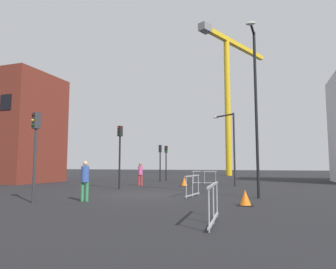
% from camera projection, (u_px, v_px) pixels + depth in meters
% --- Properties ---
extents(ground, '(160.00, 160.00, 0.00)m').
position_uv_depth(ground, '(143.00, 195.00, 16.22)').
color(ground, black).
extents(brick_building, '(7.32, 6.31, 9.93)m').
position_uv_depth(brick_building, '(14.00, 129.00, 28.36)').
color(brick_building, maroon).
rests_on(brick_building, ground).
extents(construction_crane, '(8.60, 16.83, 21.72)m').
position_uv_depth(construction_crane, '(229.00, 81.00, 47.10)').
color(construction_crane, gold).
rests_on(construction_crane, ground).
extents(streetlamp_tall, '(0.44, 1.48, 8.29)m').
position_uv_depth(streetlamp_tall, '(256.00, 100.00, 14.83)').
color(streetlamp_tall, black).
rests_on(streetlamp_tall, ground).
extents(streetlamp_short, '(1.81, 1.25, 5.57)m').
position_uv_depth(streetlamp_short, '(231.00, 141.00, 23.22)').
color(streetlamp_short, '#232326').
rests_on(streetlamp_short, ground).
extents(traffic_light_median, '(0.31, 0.39, 3.85)m').
position_uv_depth(traffic_light_median, '(35.00, 142.00, 12.98)').
color(traffic_light_median, '#2D2D30').
rests_on(traffic_light_median, ground).
extents(traffic_light_verge, '(0.26, 0.38, 3.52)m').
position_uv_depth(traffic_light_verge, '(160.00, 157.00, 29.37)').
color(traffic_light_verge, black).
rests_on(traffic_light_verge, ground).
extents(traffic_light_corner, '(0.33, 0.39, 4.23)m').
position_uv_depth(traffic_light_corner, '(120.00, 147.00, 20.42)').
color(traffic_light_corner, black).
rests_on(traffic_light_corner, ground).
extents(traffic_light_crosswalk, '(0.37, 0.37, 3.56)m').
position_uv_depth(traffic_light_crosswalk, '(166.00, 157.00, 31.26)').
color(traffic_light_crosswalk, black).
rests_on(traffic_light_crosswalk, ground).
extents(pedestrian_walking, '(0.34, 0.34, 1.77)m').
position_uv_depth(pedestrian_walking, '(85.00, 178.00, 13.41)').
color(pedestrian_walking, '#2D844C').
rests_on(pedestrian_walking, ground).
extents(pedestrian_waiting, '(0.34, 0.34, 1.76)m').
position_uv_depth(pedestrian_waiting, '(140.00, 172.00, 23.34)').
color(pedestrian_waiting, red).
rests_on(pedestrian_waiting, ground).
extents(safety_barrier_right_run, '(0.22, 2.15, 1.08)m').
position_uv_depth(safety_barrier_right_run, '(193.00, 185.00, 15.27)').
color(safety_barrier_right_run, '#9EA0A5').
rests_on(safety_barrier_right_run, ground).
extents(safety_barrier_left_run, '(2.08, 0.28, 1.08)m').
position_uv_depth(safety_barrier_left_run, '(204.00, 177.00, 25.57)').
color(safety_barrier_left_run, '#9EA0A5').
rests_on(safety_barrier_left_run, ground).
extents(safety_barrier_mid_span, '(0.25, 2.43, 1.08)m').
position_uv_depth(safety_barrier_mid_span, '(213.00, 203.00, 8.30)').
color(safety_barrier_mid_span, '#9EA0A5').
rests_on(safety_barrier_mid_span, ground).
extents(traffic_cone_striped, '(0.61, 0.61, 0.62)m').
position_uv_depth(traffic_cone_striped, '(245.00, 198.00, 11.93)').
color(traffic_cone_striped, black).
rests_on(traffic_cone_striped, ground).
extents(traffic_cone_on_verge, '(0.67, 0.67, 0.68)m').
position_uv_depth(traffic_cone_on_verge, '(184.00, 182.00, 22.98)').
color(traffic_cone_on_verge, black).
rests_on(traffic_cone_on_verge, ground).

